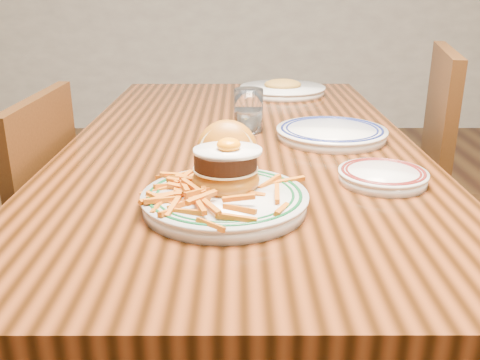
{
  "coord_description": "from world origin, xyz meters",
  "views": [
    {
      "loc": [
        -0.01,
        -1.3,
        1.12
      ],
      "look_at": [
        -0.0,
        -0.44,
        0.8
      ],
      "focal_mm": 40.0,
      "sensor_mm": 36.0,
      "label": 1
    }
  ],
  "objects_px": {
    "chair_right": "(475,210)",
    "side_plate": "(383,175)",
    "table": "(242,172)",
    "main_plate": "(225,185)",
    "chair_left": "(10,259)"
  },
  "relations": [
    {
      "from": "table",
      "to": "chair_right",
      "type": "xyz_separation_m",
      "value": [
        0.67,
        0.1,
        -0.15
      ]
    },
    {
      "from": "chair_right",
      "to": "main_plate",
      "type": "relative_size",
      "value": 3.22
    },
    {
      "from": "side_plate",
      "to": "main_plate",
      "type": "bearing_deg",
      "value": -141.15
    },
    {
      "from": "main_plate",
      "to": "chair_left",
      "type": "bearing_deg",
      "value": 151.21
    },
    {
      "from": "table",
      "to": "side_plate",
      "type": "relative_size",
      "value": 8.71
    },
    {
      "from": "chair_right",
      "to": "side_plate",
      "type": "xyz_separation_m",
      "value": [
        -0.39,
        -0.41,
        0.25
      ]
    },
    {
      "from": "table",
      "to": "main_plate",
      "type": "distance_m",
      "value": 0.45
    },
    {
      "from": "chair_right",
      "to": "main_plate",
      "type": "height_order",
      "value": "chair_right"
    },
    {
      "from": "chair_left",
      "to": "chair_right",
      "type": "height_order",
      "value": "chair_right"
    },
    {
      "from": "chair_left",
      "to": "chair_right",
      "type": "distance_m",
      "value": 1.26
    },
    {
      "from": "table",
      "to": "chair_right",
      "type": "height_order",
      "value": "chair_right"
    },
    {
      "from": "chair_right",
      "to": "side_plate",
      "type": "relative_size",
      "value": 5.21
    },
    {
      "from": "table",
      "to": "side_plate",
      "type": "distance_m",
      "value": 0.43
    },
    {
      "from": "chair_right",
      "to": "main_plate",
      "type": "xyz_separation_m",
      "value": [
        -0.7,
        -0.53,
        0.28
      ]
    },
    {
      "from": "chair_left",
      "to": "main_plate",
      "type": "relative_size",
      "value": 2.96
    }
  ]
}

